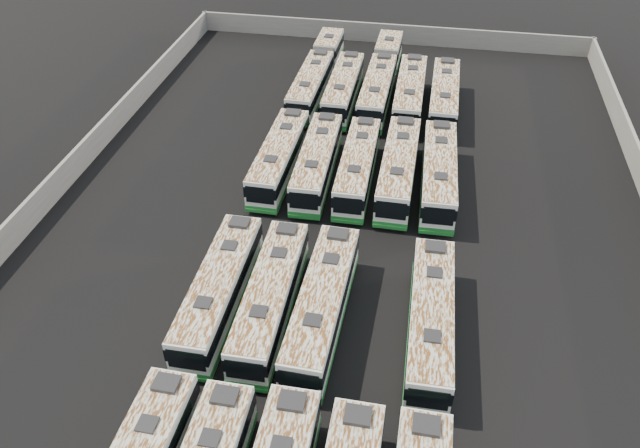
{
  "coord_description": "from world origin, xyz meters",
  "views": [
    {
      "loc": [
        4.86,
        -34.34,
        28.29
      ],
      "look_at": [
        -1.35,
        -0.94,
        1.6
      ],
      "focal_mm": 35.0,
      "sensor_mm": 36.0,
      "label": 1
    }
  ],
  "objects": [
    {
      "name": "ground",
      "position": [
        0.0,
        0.0,
        0.0
      ],
      "size": [
        140.0,
        140.0,
        0.0
      ],
      "primitive_type": "plane",
      "color": "black",
      "rests_on": "ground"
    },
    {
      "name": "perimeter_wall",
      "position": [
        0.0,
        0.0,
        1.1
      ],
      "size": [
        45.2,
        73.2,
        2.2
      ],
      "color": "slate",
      "rests_on": "ground"
    },
    {
      "name": "bus_midfront_far_left",
      "position": [
        -6.18,
        -8.54,
        1.68
      ],
      "size": [
        2.52,
        11.66,
        3.28
      ],
      "rotation": [
        0.0,
        0.0,
        0.01
      ],
      "color": "silver",
      "rests_on": "ground"
    },
    {
      "name": "bus_midfront_left",
      "position": [
        -2.95,
        -8.64,
        1.68
      ],
      "size": [
        2.61,
        11.67,
        3.28
      ],
      "rotation": [
        0.0,
        0.0,
        0.01
      ],
      "color": "silver",
      "rests_on": "ground"
    },
    {
      "name": "bus_midfront_center",
      "position": [
        0.23,
        -8.74,
        1.71
      ],
      "size": [
        2.81,
        11.95,
        3.35
      ],
      "rotation": [
        0.0,
        0.0,
        -0.03
      ],
      "color": "silver",
      "rests_on": "ground"
    },
    {
      "name": "bus_midfront_far_right",
      "position": [
        6.61,
        -8.69,
        1.68
      ],
      "size": [
        2.66,
        11.67,
        3.28
      ],
      "rotation": [
        0.0,
        0.0,
        0.02
      ],
      "color": "silver",
      "rests_on": "ground"
    },
    {
      "name": "bus_midback_far_left",
      "position": [
        -6.12,
        6.88,
        1.67
      ],
      "size": [
        2.6,
        11.63,
        3.27
      ],
      "rotation": [
        0.0,
        0.0,
        -0.01
      ],
      "color": "silver",
      "rests_on": "ground"
    },
    {
      "name": "bus_midback_left",
      "position": [
        -3.02,
        6.75,
        1.66
      ],
      "size": [
        2.67,
        11.59,
        3.25
      ],
      "rotation": [
        0.0,
        0.0,
        0.02
      ],
      "color": "silver",
      "rests_on": "ground"
    },
    {
      "name": "bus_midback_center",
      "position": [
        0.23,
        6.71,
        1.64
      ],
      "size": [
        2.5,
        11.4,
        3.21
      ],
      "rotation": [
        0.0,
        0.0,
        0.01
      ],
      "color": "silver",
      "rests_on": "ground"
    },
    {
      "name": "bus_midback_right",
      "position": [
        3.42,
        6.88,
        1.72
      ],
      "size": [
        2.61,
        11.94,
        3.36
      ],
      "rotation": [
        0.0,
        0.0,
        -0.01
      ],
      "color": "silver",
      "rests_on": "ground"
    },
    {
      "name": "bus_midback_far_right",
      "position": [
        6.53,
        6.8,
        1.71
      ],
      "size": [
        2.81,
        11.94,
        3.35
      ],
      "rotation": [
        0.0,
        0.0,
        0.02
      ],
      "color": "silver",
      "rests_on": "ground"
    },
    {
      "name": "bus_back_far_left",
      "position": [
        -6.12,
        23.06,
        1.64
      ],
      "size": [
        2.71,
        17.79,
        3.22
      ],
      "rotation": [
        0.0,
        0.0,
        -0.02
      ],
      "color": "silver",
      "rests_on": "ground"
    },
    {
      "name": "bus_back_left",
      "position": [
        -2.97,
        19.91,
        1.67
      ],
      "size": [
        2.48,
        11.59,
        3.26
      ],
      "rotation": [
        0.0,
        0.0,
        -0.0
      ],
      "color": "silver",
      "rests_on": "ground"
    },
    {
      "name": "bus_back_center",
      "position": [
        0.32,
        23.12,
        1.69
      ],
      "size": [
        2.74,
        18.23,
        3.3
      ],
      "rotation": [
        0.0,
        0.0,
        -0.01
      ],
      "color": "silver",
      "rests_on": "ground"
    },
    {
      "name": "bus_back_right",
      "position": [
        3.37,
        19.97,
        1.72
      ],
      "size": [
        2.57,
        11.95,
        3.37
      ],
      "rotation": [
        0.0,
        0.0,
        0.0
      ],
      "color": "silver",
      "rests_on": "ground"
    },
    {
      "name": "bus_back_far_right",
      "position": [
        6.56,
        19.93,
        1.7
      ],
      "size": [
        2.56,
        11.78,
        3.32
      ],
      "rotation": [
        0.0,
        0.0,
        -0.01
      ],
      "color": "silver",
      "rests_on": "ground"
    }
  ]
}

